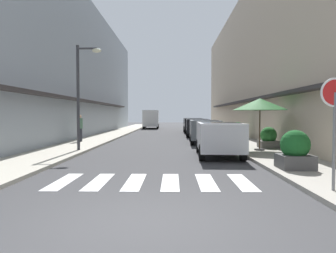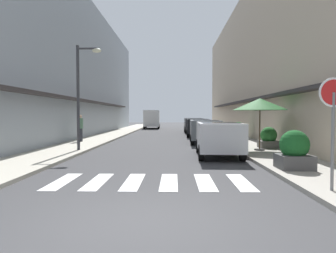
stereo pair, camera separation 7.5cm
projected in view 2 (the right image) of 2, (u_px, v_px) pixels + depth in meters
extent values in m
plane|color=#38383A|center=(166.00, 139.00, 23.67)|extent=(101.82, 101.82, 0.00)
cube|color=#ADA899|center=(102.00, 138.00, 23.77)|extent=(2.55, 64.80, 0.12)
cube|color=#9E998E|center=(231.00, 138.00, 23.57)|extent=(2.55, 64.80, 0.12)
cube|color=#939EA8|center=(57.00, 67.00, 24.96)|extent=(5.00, 43.65, 11.05)
cube|color=#332D2D|center=(92.00, 102.00, 25.00)|extent=(0.50, 30.56, 0.16)
cube|color=#C6B299|center=(278.00, 63.00, 24.59)|extent=(5.00, 43.65, 11.53)
cube|color=#332D2D|center=(242.00, 102.00, 24.76)|extent=(0.50, 30.56, 0.16)
cube|color=silver|center=(63.00, 181.00, 8.51)|extent=(0.45, 2.20, 0.01)
cube|color=silver|center=(98.00, 182.00, 8.49)|extent=(0.45, 2.20, 0.01)
cube|color=silver|center=(133.00, 182.00, 8.47)|extent=(0.45, 2.20, 0.01)
cube|color=silver|center=(169.00, 182.00, 8.45)|extent=(0.45, 2.20, 0.01)
cube|color=silver|center=(205.00, 182.00, 8.43)|extent=(0.45, 2.20, 0.01)
cube|color=silver|center=(241.00, 182.00, 8.41)|extent=(0.45, 2.20, 0.01)
cube|color=silver|center=(218.00, 136.00, 13.66)|extent=(1.89, 4.15, 1.13)
cube|color=black|center=(219.00, 129.00, 13.45)|extent=(1.55, 2.34, 0.56)
cylinder|color=black|center=(199.00, 146.00, 15.08)|extent=(0.24, 0.65, 0.64)
cylinder|color=black|center=(232.00, 146.00, 14.99)|extent=(0.24, 0.65, 0.64)
cylinder|color=black|center=(201.00, 153.00, 12.38)|extent=(0.24, 0.65, 0.64)
cylinder|color=black|center=(243.00, 153.00, 12.29)|extent=(0.24, 0.65, 0.64)
cube|color=#4C5156|center=(204.00, 129.00, 20.10)|extent=(1.89, 4.54, 1.13)
cube|color=black|center=(205.00, 124.00, 19.87)|extent=(1.55, 2.56, 0.56)
cylinder|color=black|center=(191.00, 136.00, 21.64)|extent=(0.24, 0.65, 0.64)
cylinder|color=black|center=(215.00, 136.00, 21.56)|extent=(0.24, 0.65, 0.64)
cylinder|color=black|center=(192.00, 140.00, 18.68)|extent=(0.24, 0.65, 0.64)
cylinder|color=black|center=(220.00, 140.00, 18.60)|extent=(0.24, 0.65, 0.64)
cube|color=black|center=(198.00, 126.00, 26.00)|extent=(1.87, 3.96, 1.13)
cube|color=black|center=(198.00, 122.00, 25.80)|extent=(1.54, 2.23, 0.56)
cylinder|color=black|center=(188.00, 132.00, 27.35)|extent=(0.24, 0.65, 0.64)
cylinder|color=black|center=(206.00, 132.00, 27.27)|extent=(0.24, 0.65, 0.64)
cylinder|color=black|center=(188.00, 134.00, 24.78)|extent=(0.24, 0.65, 0.64)
cylinder|color=black|center=(209.00, 134.00, 24.69)|extent=(0.24, 0.65, 0.64)
cube|color=black|center=(194.00, 124.00, 31.65)|extent=(1.76, 4.35, 1.13)
cube|color=black|center=(194.00, 121.00, 31.42)|extent=(1.48, 2.44, 0.56)
cylinder|color=black|center=(185.00, 129.00, 33.12)|extent=(0.22, 0.64, 0.64)
cylinder|color=black|center=(200.00, 129.00, 33.09)|extent=(0.22, 0.64, 0.64)
cylinder|color=black|center=(186.00, 130.00, 30.26)|extent=(0.22, 0.64, 0.64)
cylinder|color=black|center=(203.00, 130.00, 30.22)|extent=(0.22, 0.64, 0.64)
cube|color=silver|center=(152.00, 118.00, 41.76)|extent=(2.10, 5.45, 2.03)
cube|color=black|center=(152.00, 112.00, 41.47)|extent=(1.72, 3.07, 0.56)
cylinder|color=black|center=(146.00, 126.00, 43.57)|extent=(0.24, 0.65, 0.64)
cylinder|color=black|center=(159.00, 126.00, 43.59)|extent=(0.24, 0.65, 0.64)
cylinder|color=black|center=(144.00, 126.00, 40.01)|extent=(0.24, 0.65, 0.64)
cylinder|color=black|center=(158.00, 126.00, 40.03)|extent=(0.24, 0.65, 0.64)
cylinder|color=slate|center=(333.00, 142.00, 6.98)|extent=(0.07, 0.07, 2.16)
cylinder|color=red|center=(334.00, 92.00, 6.94)|extent=(0.64, 0.03, 0.64)
torus|color=white|center=(334.00, 92.00, 6.94)|extent=(0.65, 0.05, 0.65)
cylinder|color=#38383D|center=(78.00, 98.00, 15.05)|extent=(0.14, 0.14, 4.93)
cylinder|color=#38383D|center=(87.00, 48.00, 14.95)|extent=(0.90, 0.10, 0.10)
ellipsoid|color=beige|center=(97.00, 51.00, 14.95)|extent=(0.44, 0.28, 0.20)
cylinder|color=#262626|center=(259.00, 150.00, 15.01)|extent=(0.48, 0.48, 0.06)
cylinder|color=#4C3823|center=(260.00, 127.00, 14.97)|extent=(0.06, 0.06, 2.17)
cone|color=#19511E|center=(260.00, 104.00, 14.93)|extent=(2.54, 2.54, 0.55)
cube|color=#4C4C4C|center=(294.00, 162.00, 9.86)|extent=(0.99, 0.99, 0.43)
sphere|color=#195623|center=(294.00, 145.00, 9.84)|extent=(0.90, 0.90, 0.90)
cube|color=slate|center=(269.00, 144.00, 16.08)|extent=(0.92, 0.92, 0.36)
sphere|color=#2D7533|center=(269.00, 135.00, 16.07)|extent=(0.82, 0.82, 0.82)
cube|color=slate|center=(238.00, 136.00, 22.31)|extent=(0.96, 0.96, 0.35)
sphere|color=#236628|center=(238.00, 129.00, 22.29)|extent=(0.96, 0.96, 0.96)
cylinder|color=#282B33|center=(80.00, 135.00, 19.93)|extent=(0.26, 0.26, 0.81)
cylinder|color=#4C7259|center=(80.00, 123.00, 19.90)|extent=(0.34, 0.34, 0.64)
sphere|color=tan|center=(80.00, 116.00, 19.89)|extent=(0.22, 0.22, 0.22)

